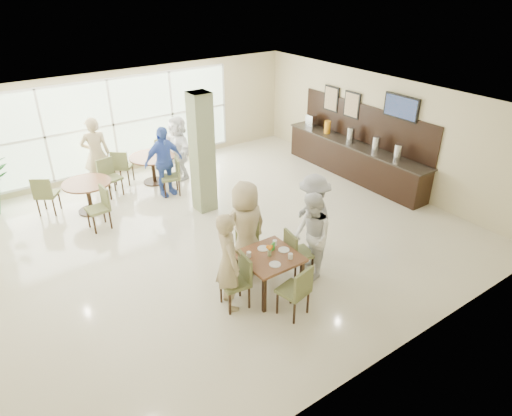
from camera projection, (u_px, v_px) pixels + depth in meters
ground at (217, 234)px, 9.94m from camera, size 10.00×10.00×0.00m
room_shell at (213, 161)px, 9.15m from camera, size 10.00×10.00×10.00m
window_bank at (113, 125)px, 12.25m from camera, size 7.00×0.04×7.00m
column at (202, 154)px, 10.36m from camera, size 0.45×0.45×2.80m
main_table at (269, 260)px, 7.91m from camera, size 0.97×0.97×0.75m
round_table_left at (88, 189)px, 10.61m from camera, size 1.11×1.11×0.75m
round_table_right at (153, 162)px, 12.07m from camera, size 1.20×1.20×0.75m
chairs_main_table at (269, 268)px, 8.01m from camera, size 1.98×1.97×0.95m
chairs_table_left at (86, 193)px, 10.65m from camera, size 2.12×1.95×0.95m
chairs_table_right at (153, 166)px, 12.12m from camera, size 1.92×2.03×0.95m
tabletop_clutter at (272, 251)px, 7.87m from camera, size 0.76×0.71×0.21m
buffet_counter at (354, 157)px, 12.45m from camera, size 0.64×4.70×1.95m
wall_tv at (401, 107)px, 11.03m from camera, size 0.06×1.00×0.58m
framed_art_a at (352, 105)px, 12.32m from camera, size 0.05×0.55×0.70m
framed_art_b at (331, 99)px, 12.90m from camera, size 0.05×0.55×0.70m
teen_left at (228, 262)px, 7.46m from camera, size 0.56×0.73×1.78m
teen_far at (246, 228)px, 8.37m from camera, size 0.91×0.52×1.83m
teen_right at (311, 237)px, 8.24m from camera, size 0.91×1.00×1.68m
teen_standing at (313, 216)px, 8.90m from camera, size 0.93×1.25×1.72m
adult_a at (164, 162)px, 11.27m from camera, size 1.11×0.71×1.78m
adult_b at (178, 147)px, 12.26m from camera, size 0.71×1.60×1.72m
adult_standing at (96, 154)px, 11.53m from camera, size 0.79×0.61×1.92m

